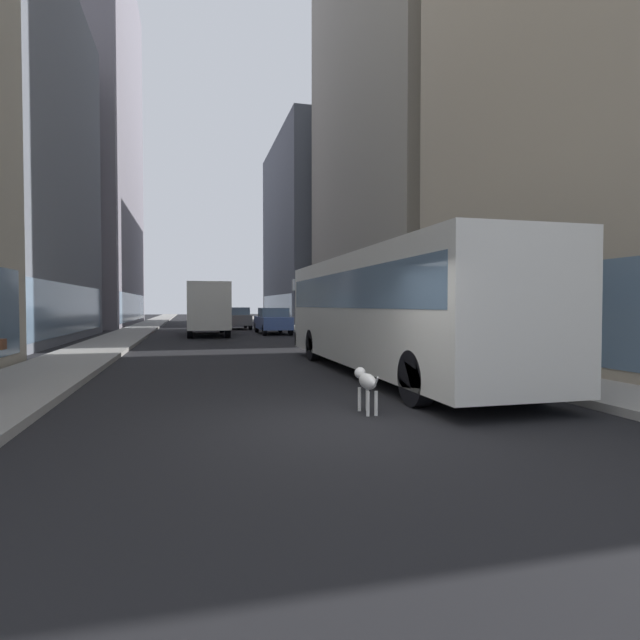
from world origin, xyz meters
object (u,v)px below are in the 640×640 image
Objects in this scene: car_grey_wagon at (237,318)px; car_blue_hatchback at (273,321)px; car_silver_sedan at (223,314)px; box_truck at (207,307)px; dalmatian_dog at (366,382)px; transit_bus at (387,306)px.

car_blue_hatchback is at bearing -77.06° from car_grey_wagon.
car_grey_wagon is at bearing -90.00° from car_silver_sedan.
car_silver_sedan is 16.42m from car_grey_wagon.
box_truck is at bearing -107.86° from car_grey_wagon.
car_grey_wagon is 0.53× the size of box_truck.
box_truck is 22.93m from dalmatian_dog.
transit_bus is 2.58× the size of car_blue_hatchback.
car_blue_hatchback is at bearing 6.89° from box_truck.
car_silver_sedan is 4.85× the size of dalmatian_dog.
car_blue_hatchback is 23.41m from dalmatian_dog.
dalmatian_dog is at bearing -115.99° from transit_bus.
box_truck is at bearing -95.74° from car_silver_sedan.
box_truck is (-2.40, -7.45, 0.85)m from car_grey_wagon.
transit_bus is 42.33m from car_silver_sedan.
car_blue_hatchback reaches higher than dalmatian_dog.
car_grey_wagon reaches higher than dalmatian_dog.
car_silver_sedan is (-1.60, 42.29, -0.95)m from transit_bus.
box_truck reaches higher than car_grey_wagon.
transit_bus reaches higher than car_blue_hatchback.
car_silver_sedan is at bearing 93.91° from car_blue_hatchback.
car_silver_sedan reaches higher than dalmatian_dog.
box_truck is 7.79× the size of dalmatian_dog.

